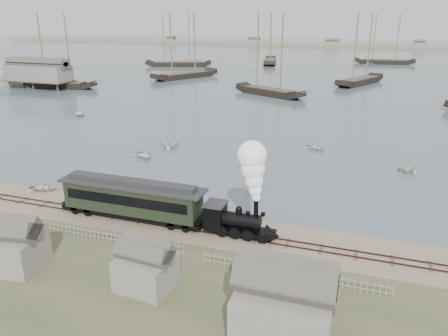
% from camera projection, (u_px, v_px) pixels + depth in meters
% --- Properties ---
extents(ground, '(600.00, 600.00, 0.00)m').
position_uv_depth(ground, '(185.00, 217.00, 44.89)').
color(ground, gray).
rests_on(ground, ground).
extents(harbor_water, '(600.00, 336.00, 0.06)m').
position_uv_depth(harbor_water, '(336.00, 59.00, 196.49)').
color(harbor_water, '#495C68').
rests_on(harbor_water, ground).
extents(rail_track, '(120.00, 1.80, 0.16)m').
position_uv_depth(rail_track, '(177.00, 226.00, 43.09)').
color(rail_track, '#34211C').
rests_on(rail_track, ground).
extents(picket_fence_west, '(19.00, 0.10, 1.20)m').
position_uv_depth(picket_fence_west, '(91.00, 239.00, 40.62)').
color(picket_fence_west, gray).
rests_on(picket_fence_west, ground).
extents(picket_fence_east, '(15.00, 0.10, 1.20)m').
position_uv_depth(picket_fence_east, '(293.00, 280.00, 34.41)').
color(picket_fence_east, gray).
rests_on(picket_fence_east, ground).
extents(shed_left, '(5.00, 4.00, 4.10)m').
position_uv_depth(shed_left, '(13.00, 266.00, 36.32)').
color(shed_left, gray).
rests_on(shed_left, ground).
extents(shed_mid, '(4.00, 3.50, 3.60)m').
position_uv_depth(shed_mid, '(147.00, 286.00, 33.58)').
color(shed_mid, gray).
rests_on(shed_mid, ground).
extents(shed_right, '(6.00, 5.00, 5.10)m').
position_uv_depth(shed_right, '(283.00, 336.00, 28.46)').
color(shed_right, gray).
rests_on(shed_right, ground).
extents(far_spit, '(500.00, 20.00, 1.80)m').
position_uv_depth(far_spit, '(348.00, 47.00, 267.84)').
color(far_spit, '#9C9171').
rests_on(far_spit, ground).
extents(locomotive, '(7.19, 2.68, 8.96)m').
position_uv_depth(locomotive, '(249.00, 197.00, 39.52)').
color(locomotive, black).
rests_on(locomotive, ground).
extents(passenger_coach, '(15.40, 2.97, 3.74)m').
position_uv_depth(passenger_coach, '(132.00, 198.00, 43.80)').
color(passenger_coach, black).
rests_on(passenger_coach, ground).
extents(beached_dinghy, '(2.64, 3.53, 0.70)m').
position_uv_depth(beached_dinghy, '(43.00, 188.00, 51.65)').
color(beached_dinghy, silver).
rests_on(beached_dinghy, ground).
extents(rowboat_0, '(4.57, 4.70, 0.79)m').
position_uv_depth(rowboat_0, '(144.00, 155.00, 63.20)').
color(rowboat_0, silver).
rests_on(rowboat_0, harbor_water).
extents(rowboat_1, '(3.34, 3.73, 1.76)m').
position_uv_depth(rowboat_1, '(169.00, 143.00, 67.39)').
color(rowboat_1, silver).
rests_on(rowboat_1, harbor_water).
extents(rowboat_2, '(3.75, 3.38, 1.42)m').
position_uv_depth(rowboat_2, '(253.00, 182.00, 52.17)').
color(rowboat_2, silver).
rests_on(rowboat_2, harbor_water).
extents(rowboat_3, '(3.86, 4.04, 0.68)m').
position_uv_depth(rowboat_3, '(316.00, 147.00, 66.95)').
color(rowboat_3, silver).
rests_on(rowboat_3, harbor_water).
extents(rowboat_4, '(4.24, 4.13, 1.70)m').
position_uv_depth(rowboat_4, '(409.00, 166.00, 57.21)').
color(rowboat_4, silver).
rests_on(rowboat_4, harbor_water).
extents(rowboat_6, '(4.95, 4.95, 0.85)m').
position_uv_depth(rowboat_6, '(79.00, 113.00, 89.26)').
color(rowboat_6, silver).
rests_on(rowboat_6, harbor_water).
extents(schooner_0, '(20.65, 7.60, 20.00)m').
position_uv_depth(schooner_0, '(56.00, 51.00, 117.99)').
color(schooner_0, black).
rests_on(schooner_0, harbor_water).
extents(schooner_1, '(16.53, 23.40, 20.00)m').
position_uv_depth(schooner_1, '(184.00, 46.00, 136.83)').
color(schooner_1, black).
rests_on(schooner_1, harbor_water).
extents(schooner_2, '(20.06, 13.29, 20.00)m').
position_uv_depth(schooner_2, '(271.00, 55.00, 107.60)').
color(schooner_2, black).
rests_on(schooner_2, harbor_water).
extents(schooner_3, '(13.75, 21.99, 20.00)m').
position_uv_depth(schooner_3, '(363.00, 49.00, 124.82)').
color(schooner_3, black).
rests_on(schooner_3, harbor_water).
extents(schooner_6, '(25.99, 13.26, 20.00)m').
position_uv_depth(schooner_6, '(178.00, 40.00, 167.51)').
color(schooner_6, black).
rests_on(schooner_6, harbor_water).
extents(schooner_7, '(9.41, 22.73, 20.00)m').
position_uv_depth(schooner_7, '(271.00, 38.00, 176.12)').
color(schooner_7, black).
rests_on(schooner_7, harbor_water).
extents(schooner_8, '(23.81, 7.48, 20.00)m').
position_uv_depth(schooner_8, '(387.00, 39.00, 175.37)').
color(schooner_8, black).
rests_on(schooner_8, harbor_water).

